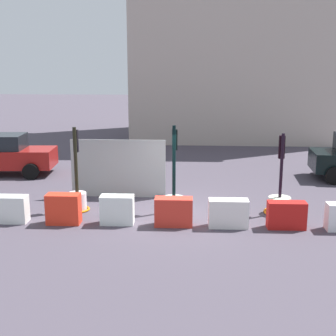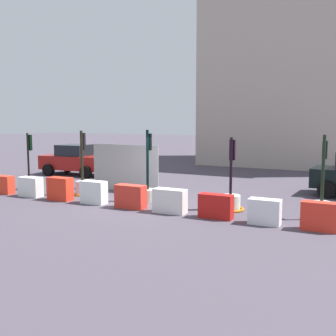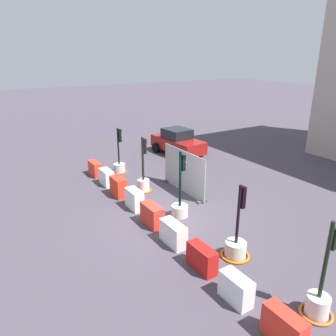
# 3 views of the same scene
# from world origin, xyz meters

# --- Properties ---
(ground_plane) EXTENTS (120.00, 120.00, 0.00)m
(ground_plane) POSITION_xyz_m (0.00, 0.00, 0.00)
(ground_plane) COLOR #47404C
(traffic_light_1) EXTENTS (0.77, 0.77, 2.73)m
(traffic_light_1) POSITION_xyz_m (-3.17, 0.27, 0.51)
(traffic_light_1) COLOR silver
(traffic_light_1) RESTS_ON ground_plane
(traffic_light_2) EXTENTS (0.69, 0.69, 2.79)m
(traffic_light_2) POSITION_xyz_m (-0.03, 0.35, 0.52)
(traffic_light_2) COLOR beige
(traffic_light_2) RESTS_ON ground_plane
(traffic_light_3) EXTENTS (0.98, 0.98, 2.57)m
(traffic_light_3) POSITION_xyz_m (3.33, 0.35, 0.40)
(traffic_light_3) COLOR beige
(traffic_light_3) RESTS_ON ground_plane
(construction_barrier_1) EXTENTS (1.00, 0.49, 0.81)m
(construction_barrier_1) POSITION_xyz_m (-4.87, -0.99, 0.41)
(construction_barrier_1) COLOR white
(construction_barrier_1) RESTS_ON ground_plane
(construction_barrier_2) EXTENTS (0.99, 0.49, 0.91)m
(construction_barrier_2) POSITION_xyz_m (-3.25, -1.02, 0.45)
(construction_barrier_2) COLOR red
(construction_barrier_2) RESTS_ON ground_plane
(construction_barrier_3) EXTENTS (0.99, 0.48, 0.87)m
(construction_barrier_3) POSITION_xyz_m (-1.66, -0.95, 0.43)
(construction_barrier_3) COLOR white
(construction_barrier_3) RESTS_ON ground_plane
(construction_barrier_4) EXTENTS (1.11, 0.49, 0.85)m
(construction_barrier_4) POSITION_xyz_m (0.03, -1.01, 0.42)
(construction_barrier_4) COLOR red
(construction_barrier_4) RESTS_ON ground_plane
(construction_barrier_5) EXTENTS (1.15, 0.49, 0.83)m
(construction_barrier_5) POSITION_xyz_m (1.62, -1.03, 0.42)
(construction_barrier_5) COLOR white
(construction_barrier_5) RESTS_ON ground_plane
(construction_barrier_6) EXTENTS (1.10, 0.45, 0.79)m
(construction_barrier_6) POSITION_xyz_m (3.29, -1.03, 0.40)
(construction_barrier_6) COLOR red
(construction_barrier_6) RESTS_ON ground_plane
(car_red_compact) EXTENTS (4.15, 2.33, 1.74)m
(car_red_compact) POSITION_xyz_m (-7.48, 5.07, 0.85)
(car_red_compact) COLOR maroon
(car_red_compact) RESTS_ON ground_plane
(building_main_facade) EXTENTS (13.02, 8.90, 13.50)m
(building_main_facade) POSITION_xyz_m (2.96, 17.09, 6.76)
(building_main_facade) COLOR #B7A89C
(building_main_facade) RESTS_ON ground_plane
(site_fence_panel) EXTENTS (3.37, 0.50, 2.08)m
(site_fence_panel) POSITION_xyz_m (-2.09, 1.91, 0.98)
(site_fence_panel) COLOR #999F9E
(site_fence_panel) RESTS_ON ground_plane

